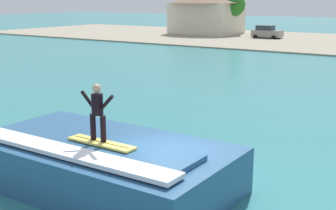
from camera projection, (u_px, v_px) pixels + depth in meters
The scene contains 7 objects.
ground_plane at pixel (168, 195), 12.89m from camera, with size 260.00×260.00×0.00m, color teal.
wave_crest at pixel (101, 164), 13.33m from camera, with size 7.70×4.14×1.51m.
surfboard at pixel (101, 143), 12.57m from camera, with size 2.17×0.49×0.06m.
surfer at pixel (97, 109), 12.48m from camera, with size 1.18×0.32×1.60m.
car_near_shore at pixel (267, 32), 61.89m from camera, with size 4.00×2.14×1.86m.
house_with_chimney at pixel (207, 10), 69.62m from camera, with size 11.47×11.47×7.01m.
tree_tall_bare at pixel (234, 5), 67.34m from camera, with size 3.41×3.41×6.21m.
Camera 1 is at (6.65, -9.96, 5.41)m, focal length 48.88 mm.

